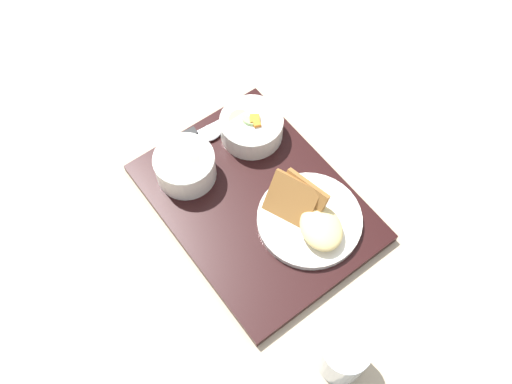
{
  "coord_description": "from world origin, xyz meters",
  "views": [
    {
      "loc": [
        0.38,
        -0.28,
        0.9
      ],
      "look_at": [
        0.0,
        0.0,
        0.05
      ],
      "focal_mm": 38.0,
      "sensor_mm": 36.0,
      "label": 1
    }
  ],
  "objects_px": {
    "bowl_salad": "(251,126)",
    "bowl_soup": "(185,165)",
    "glass_water": "(343,356)",
    "plate_main": "(310,218)",
    "spoon": "(202,138)",
    "knife": "(186,137)"
  },
  "relations": [
    {
      "from": "plate_main",
      "to": "knife",
      "type": "relative_size",
      "value": 1.08
    },
    {
      "from": "plate_main",
      "to": "glass_water",
      "type": "height_order",
      "value": "plate_main"
    },
    {
      "from": "bowl_soup",
      "to": "plate_main",
      "type": "relative_size",
      "value": 0.6
    },
    {
      "from": "glass_water",
      "to": "bowl_salad",
      "type": "bearing_deg",
      "value": 162.57
    },
    {
      "from": "bowl_salad",
      "to": "plate_main",
      "type": "xyz_separation_m",
      "value": [
        0.22,
        -0.03,
        -0.01
      ]
    },
    {
      "from": "knife",
      "to": "spoon",
      "type": "relative_size",
      "value": 1.2
    },
    {
      "from": "plate_main",
      "to": "bowl_salad",
      "type": "bearing_deg",
      "value": 172.62
    },
    {
      "from": "bowl_salad",
      "to": "glass_water",
      "type": "distance_m",
      "value": 0.46
    },
    {
      "from": "knife",
      "to": "spoon",
      "type": "distance_m",
      "value": 0.03
    },
    {
      "from": "spoon",
      "to": "glass_water",
      "type": "xyz_separation_m",
      "value": [
        0.48,
        -0.05,
        0.02
      ]
    },
    {
      "from": "spoon",
      "to": "knife",
      "type": "bearing_deg",
      "value": 138.22
    },
    {
      "from": "bowl_soup",
      "to": "glass_water",
      "type": "xyz_separation_m",
      "value": [
        0.43,
        0.02,
        -0.01
      ]
    },
    {
      "from": "bowl_salad",
      "to": "bowl_soup",
      "type": "distance_m",
      "value": 0.15
    },
    {
      "from": "bowl_soup",
      "to": "knife",
      "type": "height_order",
      "value": "bowl_soup"
    },
    {
      "from": "plate_main",
      "to": "bowl_soup",
      "type": "bearing_deg",
      "value": -149.88
    },
    {
      "from": "bowl_salad",
      "to": "bowl_soup",
      "type": "bearing_deg",
      "value": -88.65
    },
    {
      "from": "bowl_salad",
      "to": "plate_main",
      "type": "distance_m",
      "value": 0.22
    },
    {
      "from": "bowl_salad",
      "to": "plate_main",
      "type": "height_order",
      "value": "plate_main"
    },
    {
      "from": "bowl_soup",
      "to": "glass_water",
      "type": "height_order",
      "value": "glass_water"
    },
    {
      "from": "plate_main",
      "to": "spoon",
      "type": "xyz_separation_m",
      "value": [
        -0.26,
        -0.06,
        -0.01
      ]
    },
    {
      "from": "bowl_soup",
      "to": "spoon",
      "type": "distance_m",
      "value": 0.09
    },
    {
      "from": "bowl_soup",
      "to": "knife",
      "type": "distance_m",
      "value": 0.08
    }
  ]
}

